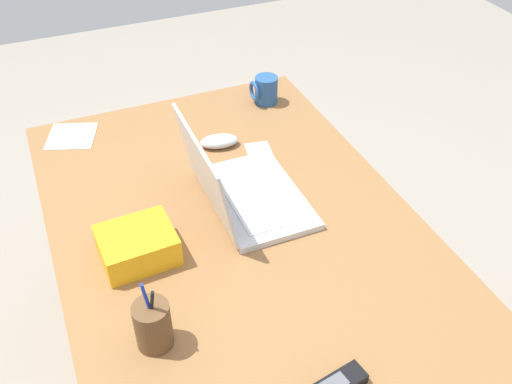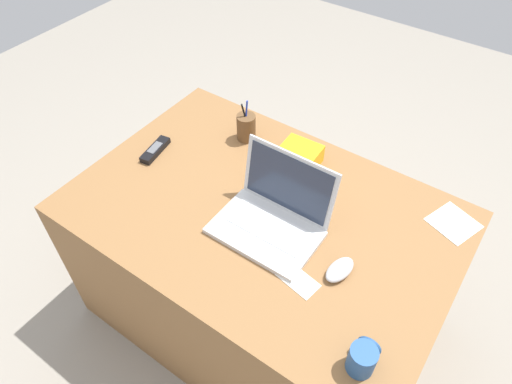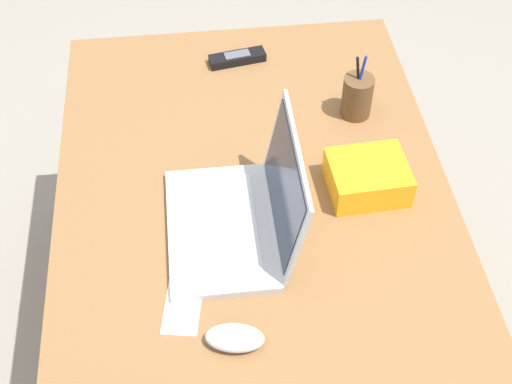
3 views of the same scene
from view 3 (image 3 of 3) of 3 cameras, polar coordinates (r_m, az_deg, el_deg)
name	(u,v)px [view 3 (image 3 of 3)]	position (r m, az deg, el deg)	size (l,w,h in m)	color
ground_plane	(256,357)	(2.16, 0.00, -13.26)	(6.00, 6.00, 0.00)	gray
desk	(256,292)	(1.86, 0.00, -8.09)	(1.34, 0.90, 0.70)	olive
laptop	(242,214)	(1.50, -1.17, -1.82)	(0.35, 0.28, 0.24)	silver
computer_mouse	(235,338)	(1.36, -1.73, -11.73)	(0.06, 0.11, 0.04)	silver
cordless_phone	(237,58)	(1.95, -1.52, 10.80)	(0.07, 0.16, 0.03)	black
pen_holder	(357,96)	(1.78, 8.20, 7.69)	(0.08, 0.08, 0.18)	brown
snack_bag	(368,177)	(1.60, 9.03, 1.18)	(0.15, 0.17, 0.07)	#F2AD19
paper_note_left	(183,307)	(1.43, -5.96, -9.24)	(0.13, 0.07, 0.00)	white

